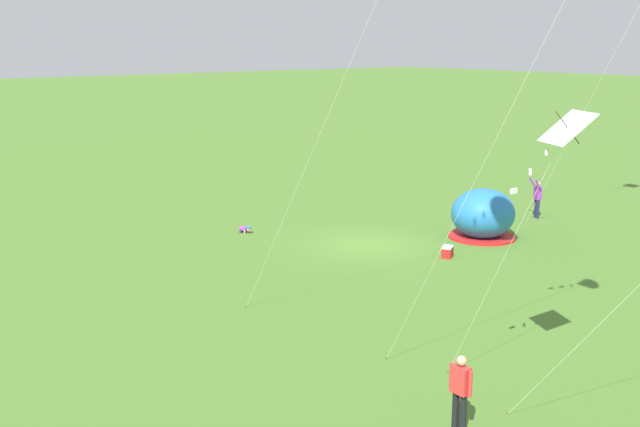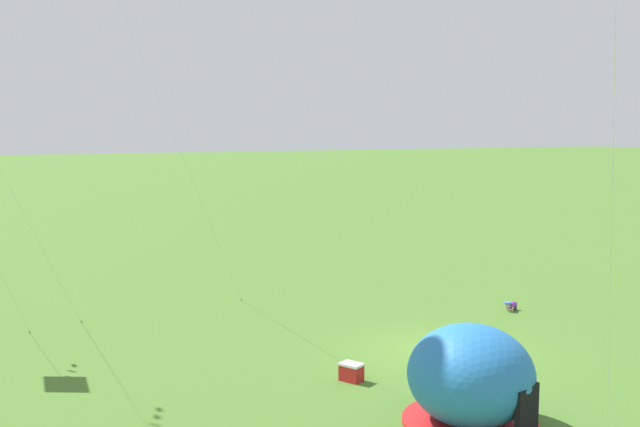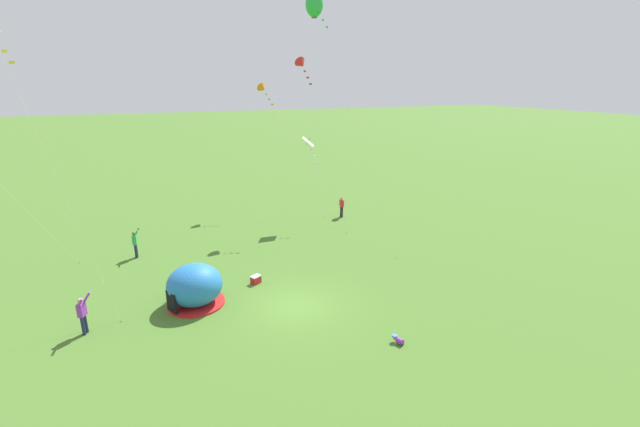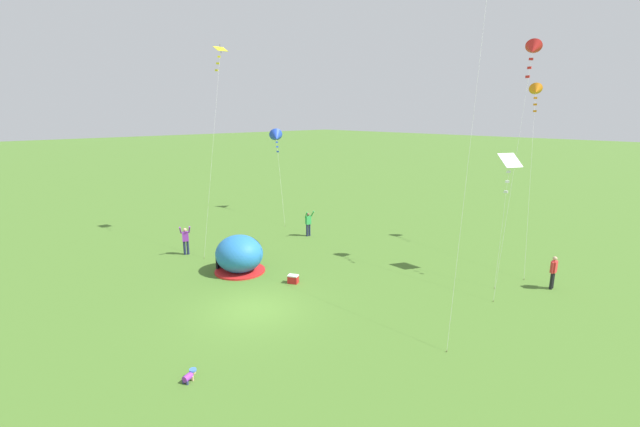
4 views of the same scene
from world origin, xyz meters
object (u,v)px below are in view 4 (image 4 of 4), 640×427
Objects in this scene: toddler_crawling at (190,376)px; kite_white at (510,164)px; popup_tent at (239,255)px; kite_orange at (536,91)px; person_flying_kite at (186,239)px; kite_yellow at (219,57)px; kite_red at (533,49)px; cooler_box at (293,279)px; kite_blue at (276,137)px; person_far_back at (553,271)px; person_watching_sky at (308,223)px.

kite_white is at bearing 80.82° from toddler_crawling.
kite_orange is at bearing 63.03° from popup_tent.
kite_orange reaches higher than popup_tent.
kite_yellow is at bearing 115.09° from person_flying_kite.
kite_white is 5.97m from kite_red.
kite_blue reaches higher than cooler_box.
kite_red reaches higher than kite_white.
person_flying_kite is 0.18× the size of kite_orange.
person_far_back is 23.79m from kite_yellow.
kite_blue is at bearing 134.27° from popup_tent.
kite_orange is 0.80× the size of kite_yellow.
popup_tent is 1.63× the size of person_far_back.
person_flying_kite is at bearing -127.21° from kite_orange.
kite_white is 0.90× the size of kite_blue.
cooler_box is 8.85m from person_watching_sky.
cooler_box is at bearing -35.38° from kite_blue.
kite_white is (15.03, 11.08, 5.09)m from person_flying_kite.
kite_yellow is at bearing -135.81° from person_watching_sky.
person_watching_sky is at bearing 124.99° from toddler_crawling.
person_far_back is 0.13× the size of kite_yellow.
person_watching_sky is at bearing -170.56° from person_far_back.
person_watching_sky and person_flying_kite have the same top height.
kite_red reaches higher than toddler_crawling.
person_far_back is (5.54, 16.98, 0.79)m from toddler_crawling.
kite_blue reaches higher than person_watching_sky.
kite_blue is at bearing -179.01° from kite_red.
cooler_box is 1.16× the size of toddler_crawling.
toddler_crawling is at bearing -55.01° from person_watching_sky.
person_far_back is at bearing -28.74° from kite_red.
kite_blue is at bearing 177.25° from person_far_back.
kite_white is 0.50× the size of kite_yellow.
kite_blue is 10.55m from kite_yellow.
popup_tent reaches higher than person_flying_kite.
toddler_crawling is 0.29× the size of person_watching_sky.
kite_red reaches higher than person_flying_kite.
kite_yellow is at bearing -161.36° from person_far_back.
kite_yellow is (4.19, -7.83, 5.69)m from kite_blue.
toddler_crawling is 0.04× the size of kite_red.
cooler_box is 0.34× the size of person_flying_kite.
person_flying_kite is at bearing -166.94° from cooler_box.
popup_tent is 0.27× the size of kite_orange.
kite_orange reaches higher than toddler_crawling.
kite_orange is 0.85× the size of kite_red.
person_flying_kite is (-2.20, -8.37, -0.00)m from person_watching_sky.
person_flying_kite is 0.26× the size of kite_blue.
cooler_box is (3.35, 1.10, -0.78)m from popup_tent.
kite_red is 0.94× the size of kite_yellow.
person_far_back is 24.68m from kite_blue.
kite_blue is at bearing 177.21° from kite_white.
kite_orange is at bearing 71.62° from cooler_box.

